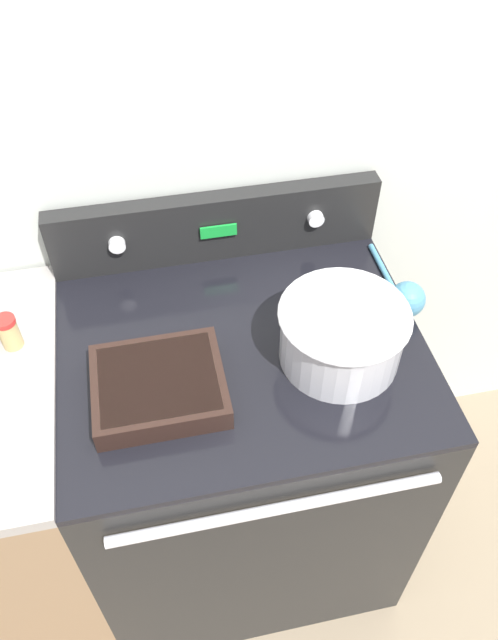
% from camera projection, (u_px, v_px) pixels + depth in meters
% --- Properties ---
extents(ground_plane, '(12.00, 12.00, 0.00)m').
position_uv_depth(ground_plane, '(267.00, 635.00, 1.86)').
color(ground_plane, gray).
extents(kitchen_wall, '(8.00, 0.05, 2.50)m').
position_uv_depth(kitchen_wall, '(208.00, 133.00, 1.42)').
color(kitchen_wall, silver).
rests_on(kitchen_wall, ground_plane).
extents(stove_range, '(0.82, 0.71, 0.94)m').
position_uv_depth(stove_range, '(243.00, 454.00, 1.74)').
color(stove_range, black).
rests_on(stove_range, ground_plane).
extents(control_panel, '(0.82, 0.07, 0.18)m').
position_uv_depth(control_panel, '(216.00, 226.00, 1.54)').
color(control_panel, black).
rests_on(control_panel, stove_range).
extents(side_counter, '(0.48, 0.68, 0.95)m').
position_uv_depth(side_counter, '(3.00, 497.00, 1.65)').
color(side_counter, '#896B4C').
rests_on(side_counter, ground_plane).
extents(mixing_bowl, '(0.28, 0.28, 0.14)m').
position_uv_depth(mixing_bowl, '(342.00, 332.00, 1.31)').
color(mixing_bowl, silver).
rests_on(mixing_bowl, stove_range).
extents(casserole_dish, '(0.27, 0.23, 0.06)m').
position_uv_depth(casserole_dish, '(159.00, 385.00, 1.28)').
color(casserole_dish, black).
rests_on(casserole_dish, stove_range).
extents(ladle, '(0.08, 0.28, 0.08)m').
position_uv_depth(ladle, '(405.00, 298.00, 1.44)').
color(ladle, teal).
rests_on(ladle, stove_range).
extents(spice_jar_red_cap, '(0.05, 0.05, 0.08)m').
position_uv_depth(spice_jar_red_cap, '(9.00, 332.00, 1.35)').
color(spice_jar_red_cap, tan).
rests_on(spice_jar_red_cap, side_counter).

